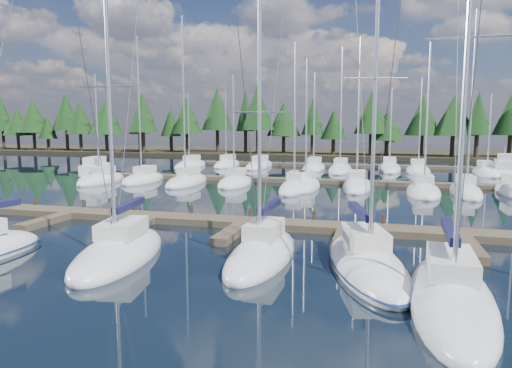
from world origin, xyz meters
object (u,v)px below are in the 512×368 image
(front_sailboat_3, at_px, (262,254))
(front_sailboat_5, at_px, (451,297))
(main_dock, at_px, (243,225))
(front_sailboat_4, at_px, (367,264))
(front_sailboat_2, at_px, (120,253))
(motor_yacht_left, at_px, (97,176))
(motor_yacht_right, at_px, (504,171))

(front_sailboat_3, height_order, front_sailboat_5, front_sailboat_5)
(main_dock, bearing_deg, front_sailboat_3, -65.61)
(main_dock, xyz_separation_m, front_sailboat_4, (7.32, -6.28, 0.08))
(main_dock, relative_size, front_sailboat_4, 3.09)
(front_sailboat_2, xyz_separation_m, motor_yacht_left, (-19.05, 26.16, 0.19))
(front_sailboat_4, xyz_separation_m, motor_yacht_left, (-29.95, 24.96, 0.19))
(main_dock, relative_size, front_sailboat_2, 3.16)
(front_sailboat_2, height_order, motor_yacht_left, front_sailboat_2)
(front_sailboat_3, height_order, motor_yacht_right, front_sailboat_3)
(main_dock, distance_m, front_sailboat_2, 8.30)
(front_sailboat_4, height_order, motor_yacht_left, front_sailboat_4)
(front_sailboat_2, distance_m, motor_yacht_right, 50.84)
(front_sailboat_3, bearing_deg, main_dock, 114.39)
(front_sailboat_2, relative_size, front_sailboat_4, 0.98)
(front_sailboat_2, bearing_deg, motor_yacht_right, 59.14)
(front_sailboat_2, bearing_deg, main_dock, 64.39)
(front_sailboat_2, xyz_separation_m, front_sailboat_4, (10.91, 1.20, -0.00))
(front_sailboat_4, distance_m, motor_yacht_right, 45.07)
(main_dock, xyz_separation_m, front_sailboat_3, (2.73, -6.01, 0.08))
(front_sailboat_3, xyz_separation_m, motor_yacht_right, (19.76, 42.17, 0.19))
(front_sailboat_5, bearing_deg, motor_yacht_right, 74.86)
(main_dock, distance_m, motor_yacht_right, 42.58)
(front_sailboat_3, distance_m, motor_yacht_right, 46.57)
(front_sailboat_4, xyz_separation_m, front_sailboat_5, (2.85, -3.10, 0.02))
(main_dock, distance_m, front_sailboat_4, 9.65)
(front_sailboat_5, bearing_deg, front_sailboat_2, 172.13)
(front_sailboat_4, height_order, front_sailboat_5, front_sailboat_5)
(front_sailboat_2, distance_m, front_sailboat_4, 10.97)
(front_sailboat_4, bearing_deg, motor_yacht_right, 70.33)
(main_dock, xyz_separation_m, motor_yacht_left, (-22.64, 18.67, 0.27))
(motor_yacht_left, bearing_deg, front_sailboat_5, -40.55)
(front_sailboat_3, height_order, front_sailboat_4, front_sailboat_4)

